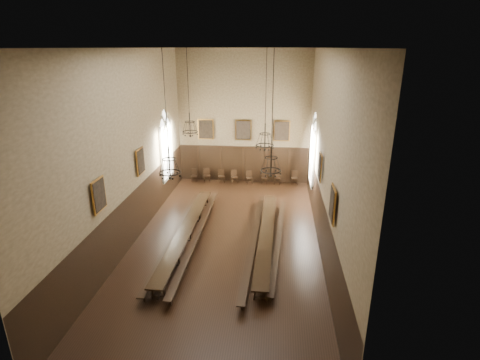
% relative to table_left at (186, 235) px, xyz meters
% --- Properties ---
extents(floor, '(9.00, 18.00, 0.02)m').
position_rel_table_left_xyz_m(floor, '(1.93, 0.24, -0.39)').
color(floor, black).
rests_on(floor, ground).
extents(ceiling, '(9.00, 18.00, 0.02)m').
position_rel_table_left_xyz_m(ceiling, '(1.93, 0.24, 8.63)').
color(ceiling, black).
rests_on(ceiling, ground).
extents(wall_back, '(9.00, 0.02, 9.00)m').
position_rel_table_left_xyz_m(wall_back, '(1.93, 9.25, 4.12)').
color(wall_back, '#8C7A56').
rests_on(wall_back, ground).
extents(wall_front, '(9.00, 0.02, 9.00)m').
position_rel_table_left_xyz_m(wall_front, '(1.93, -8.77, 4.12)').
color(wall_front, '#8C7A56').
rests_on(wall_front, ground).
extents(wall_left, '(0.02, 18.00, 9.00)m').
position_rel_table_left_xyz_m(wall_left, '(-2.58, 0.24, 4.12)').
color(wall_left, '#8C7A56').
rests_on(wall_left, ground).
extents(wall_right, '(0.02, 18.00, 9.00)m').
position_rel_table_left_xyz_m(wall_right, '(6.44, 0.24, 4.12)').
color(wall_right, '#8C7A56').
rests_on(wall_right, ground).
extents(wainscot_panelling, '(9.00, 18.00, 2.50)m').
position_rel_table_left_xyz_m(wainscot_panelling, '(1.93, 0.24, 0.87)').
color(wainscot_panelling, black).
rests_on(wainscot_panelling, floor).
extents(table_left, '(0.71, 9.72, 0.76)m').
position_rel_table_left_xyz_m(table_left, '(0.00, 0.00, 0.00)').
color(table_left, black).
rests_on(table_left, floor).
extents(table_right, '(0.80, 9.26, 0.72)m').
position_rel_table_left_xyz_m(table_right, '(3.89, 0.10, -0.02)').
color(table_right, black).
rests_on(table_right, floor).
extents(bench_left_outer, '(0.35, 10.15, 0.46)m').
position_rel_table_left_xyz_m(bench_left_outer, '(-0.53, 0.08, -0.09)').
color(bench_left_outer, black).
rests_on(bench_left_outer, floor).
extents(bench_left_inner, '(0.36, 10.69, 0.48)m').
position_rel_table_left_xyz_m(bench_left_inner, '(0.51, 0.23, -0.07)').
color(bench_left_inner, black).
rests_on(bench_left_inner, floor).
extents(bench_right_inner, '(0.60, 10.34, 0.46)m').
position_rel_table_left_xyz_m(bench_right_inner, '(3.31, 0.08, -0.08)').
color(bench_right_inner, black).
rests_on(bench_right_inner, floor).
extents(bench_right_outer, '(0.82, 9.23, 0.42)m').
position_rel_table_left_xyz_m(bench_right_outer, '(4.46, 0.18, -0.11)').
color(bench_right_outer, black).
rests_on(bench_right_outer, floor).
extents(chair_0, '(0.41, 0.41, 0.90)m').
position_rel_table_left_xyz_m(chair_0, '(-1.53, 8.74, -0.11)').
color(chair_0, black).
rests_on(chair_0, floor).
extents(chair_1, '(0.53, 0.53, 0.97)m').
position_rel_table_left_xyz_m(chair_1, '(-0.61, 8.74, -0.08)').
color(chair_1, black).
rests_on(chair_1, floor).
extents(chair_2, '(0.51, 0.51, 0.96)m').
position_rel_table_left_xyz_m(chair_2, '(0.43, 8.74, -0.09)').
color(chair_2, black).
rests_on(chair_2, floor).
extents(chair_3, '(0.51, 0.51, 0.92)m').
position_rel_table_left_xyz_m(chair_3, '(1.34, 8.73, -0.10)').
color(chair_3, black).
rests_on(chair_3, floor).
extents(chair_4, '(0.49, 0.49, 0.90)m').
position_rel_table_left_xyz_m(chair_4, '(2.41, 8.72, -0.11)').
color(chair_4, black).
rests_on(chair_4, floor).
extents(chair_5, '(0.42, 0.42, 0.93)m').
position_rel_table_left_xyz_m(chair_5, '(3.45, 8.82, -0.10)').
color(chair_5, black).
rests_on(chair_5, floor).
extents(chair_6, '(0.50, 0.50, 0.97)m').
position_rel_table_left_xyz_m(chair_6, '(4.37, 8.81, -0.09)').
color(chair_6, black).
rests_on(chair_6, floor).
extents(chair_7, '(0.48, 0.48, 0.97)m').
position_rel_table_left_xyz_m(chair_7, '(5.54, 8.85, -0.09)').
color(chair_7, black).
rests_on(chair_7, floor).
extents(chandelier_back_left, '(0.82, 0.82, 4.31)m').
position_rel_table_left_xyz_m(chandelier_back_left, '(-0.31, 3.06, 4.75)').
color(chandelier_back_left, black).
rests_on(chandelier_back_left, ceiling).
extents(chandelier_back_right, '(0.92, 0.92, 4.88)m').
position_rel_table_left_xyz_m(chandelier_back_right, '(3.62, 2.77, 4.20)').
color(chandelier_back_right, black).
rests_on(chandelier_back_right, ceiling).
extents(chandelier_front_left, '(0.85, 0.85, 4.76)m').
position_rel_table_left_xyz_m(chandelier_front_left, '(0.11, -2.33, 4.33)').
color(chandelier_front_left, black).
rests_on(chandelier_front_left, ceiling).
extents(chandelier_front_right, '(0.79, 0.79, 4.61)m').
position_rel_table_left_xyz_m(chandelier_front_right, '(4.04, -2.12, 4.48)').
color(chandelier_front_right, black).
rests_on(chandelier_front_right, ceiling).
extents(portrait_back_0, '(1.10, 0.12, 1.40)m').
position_rel_table_left_xyz_m(portrait_back_0, '(-0.67, 9.12, 3.32)').
color(portrait_back_0, '#A46D27').
rests_on(portrait_back_0, wall_back).
extents(portrait_back_1, '(1.10, 0.12, 1.40)m').
position_rel_table_left_xyz_m(portrait_back_1, '(1.93, 9.12, 3.32)').
color(portrait_back_1, '#A46D27').
rests_on(portrait_back_1, wall_back).
extents(portrait_back_2, '(1.10, 0.12, 1.40)m').
position_rel_table_left_xyz_m(portrait_back_2, '(4.53, 9.12, 3.32)').
color(portrait_back_2, '#A46D27').
rests_on(portrait_back_2, wall_back).
extents(portrait_left_0, '(0.12, 1.00, 1.30)m').
position_rel_table_left_xyz_m(portrait_left_0, '(-2.45, 1.24, 3.32)').
color(portrait_left_0, '#A46D27').
rests_on(portrait_left_0, wall_left).
extents(portrait_left_1, '(0.12, 1.00, 1.30)m').
position_rel_table_left_xyz_m(portrait_left_1, '(-2.45, -3.26, 3.32)').
color(portrait_left_1, '#A46D27').
rests_on(portrait_left_1, wall_left).
extents(portrait_right_0, '(0.12, 1.00, 1.30)m').
position_rel_table_left_xyz_m(portrait_right_0, '(6.31, 1.24, 3.32)').
color(portrait_right_0, '#A46D27').
rests_on(portrait_right_0, wall_right).
extents(portrait_right_1, '(0.12, 1.00, 1.30)m').
position_rel_table_left_xyz_m(portrait_right_1, '(6.31, -3.26, 3.32)').
color(portrait_right_1, '#A46D27').
rests_on(portrait_right_1, wall_right).
extents(window_right, '(0.20, 2.20, 4.60)m').
position_rel_table_left_xyz_m(window_right, '(6.36, 5.74, 3.02)').
color(window_right, white).
rests_on(window_right, wall_right).
extents(window_left, '(0.20, 2.20, 4.60)m').
position_rel_table_left_xyz_m(window_left, '(-2.50, 5.74, 3.02)').
color(window_left, white).
rests_on(window_left, wall_left).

